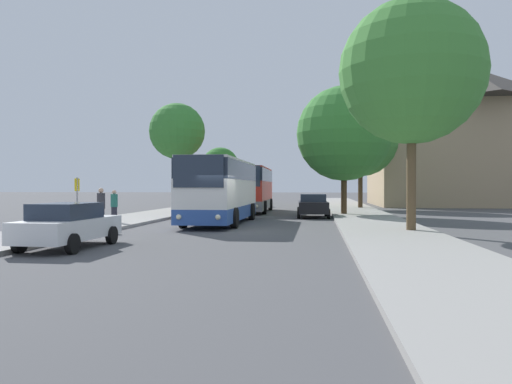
% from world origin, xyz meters
% --- Properties ---
extents(ground_plane, '(300.00, 300.00, 0.00)m').
position_xyz_m(ground_plane, '(0.00, 0.00, 0.00)').
color(ground_plane, '#4C4C4F').
rests_on(ground_plane, ground).
extents(sidewalk_left, '(4.00, 120.00, 0.15)m').
position_xyz_m(sidewalk_left, '(-7.00, 0.00, 0.07)').
color(sidewalk_left, gray).
rests_on(sidewalk_left, ground_plane).
extents(sidewalk_right, '(4.00, 120.00, 0.15)m').
position_xyz_m(sidewalk_right, '(7.00, 0.00, 0.07)').
color(sidewalk_right, gray).
rests_on(sidewalk_right, ground_plane).
extents(building_right_background, '(18.69, 15.80, 15.02)m').
position_xyz_m(building_right_background, '(19.59, 33.33, 7.51)').
color(building_right_background, tan).
rests_on(building_right_background, ground_plane).
extents(bus_front, '(2.85, 10.44, 3.43)m').
position_xyz_m(bus_front, '(-1.18, 4.21, 1.83)').
color(bus_front, '#2D519E').
rests_on(bus_front, ground_plane).
extents(bus_middle, '(2.85, 10.23, 3.48)m').
position_xyz_m(bus_middle, '(-1.04, 16.40, 1.85)').
color(bus_middle, gray).
rests_on(bus_middle, ground_plane).
extents(parked_car_left_curb, '(1.99, 4.36, 1.47)m').
position_xyz_m(parked_car_left_curb, '(-3.99, -7.17, 0.77)').
color(parked_car_left_curb, silver).
rests_on(parked_car_left_curb, ground_plane).
extents(parked_car_right_near, '(2.17, 4.49, 1.52)m').
position_xyz_m(parked_car_right_near, '(3.74, 10.26, 0.80)').
color(parked_car_right_near, black).
rests_on(parked_car_right_near, ground_plane).
extents(bus_stop_sign, '(0.08, 0.45, 2.29)m').
position_xyz_m(bus_stop_sign, '(-7.31, 0.02, 1.58)').
color(bus_stop_sign, gray).
rests_on(bus_stop_sign, sidewalk_left).
extents(pedestrian_waiting_near, '(0.36, 0.36, 1.68)m').
position_xyz_m(pedestrian_waiting_near, '(-6.48, 2.39, 1.00)').
color(pedestrian_waiting_near, '#23232D').
rests_on(pedestrian_waiting_near, sidewalk_left).
extents(pedestrian_waiting_far, '(0.36, 0.36, 1.79)m').
position_xyz_m(pedestrian_waiting_far, '(-5.73, -0.86, 1.06)').
color(pedestrian_waiting_far, '#23232D').
rests_on(pedestrian_waiting_far, sidewalk_left).
extents(tree_left_near, '(4.05, 4.05, 7.92)m').
position_xyz_m(tree_left_near, '(-6.12, 12.91, 6.01)').
color(tree_left_near, '#513D23').
rests_on(tree_left_near, sidewalk_left).
extents(tree_left_far, '(4.13, 4.13, 6.17)m').
position_xyz_m(tree_left_far, '(-6.57, 31.47, 4.24)').
color(tree_left_far, '#513D23').
rests_on(tree_left_far, sidewalk_left).
extents(tree_right_near, '(6.17, 6.17, 9.83)m').
position_xyz_m(tree_right_near, '(8.01, -0.46, 6.89)').
color(tree_right_near, brown).
rests_on(tree_right_near, sidewalk_right).
extents(tree_right_mid, '(6.49, 6.49, 8.73)m').
position_xyz_m(tree_right_mid, '(5.83, 12.20, 5.63)').
color(tree_right_mid, '#47331E').
rests_on(tree_right_mid, sidewalk_right).
extents(tree_right_far, '(6.66, 6.66, 9.41)m').
position_xyz_m(tree_right_far, '(7.83, 22.63, 6.23)').
color(tree_right_far, '#47331E').
rests_on(tree_right_far, sidewalk_right).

